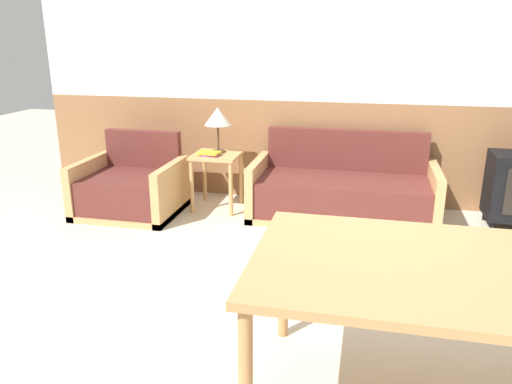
# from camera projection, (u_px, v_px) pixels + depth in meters

# --- Properties ---
(ground_plane) EXTENTS (16.00, 16.00, 0.00)m
(ground_plane) POSITION_uv_depth(u_px,v_px,m) (361.00, 347.00, 2.85)
(ground_plane) COLOR beige
(wall_back) EXTENTS (7.20, 0.06, 2.70)m
(wall_back) POSITION_uv_depth(u_px,v_px,m) (376.00, 73.00, 4.89)
(wall_back) COLOR #8E603D
(wall_back) RESTS_ON ground_plane
(couch) EXTENTS (1.75, 0.81, 0.80)m
(couch) POSITION_uv_depth(u_px,v_px,m) (343.00, 193.00, 4.81)
(couch) COLOR tan
(couch) RESTS_ON ground_plane
(armchair) EXTENTS (0.96, 0.81, 0.77)m
(armchair) POSITION_uv_depth(u_px,v_px,m) (131.00, 189.00, 4.95)
(armchair) COLOR tan
(armchair) RESTS_ON ground_plane
(side_table) EXTENTS (0.46, 0.46, 0.57)m
(side_table) POSITION_uv_depth(u_px,v_px,m) (217.00, 165.00, 5.01)
(side_table) COLOR tan
(side_table) RESTS_ON ground_plane
(table_lamp) EXTENTS (0.27, 0.27, 0.45)m
(table_lamp) POSITION_uv_depth(u_px,v_px,m) (218.00, 118.00, 4.95)
(table_lamp) COLOR #4C3823
(table_lamp) RESTS_ON side_table
(book_stack) EXTENTS (0.22, 0.18, 0.04)m
(book_stack) POSITION_uv_depth(u_px,v_px,m) (210.00, 154.00, 4.90)
(book_stack) COLOR #994C84
(book_stack) RESTS_ON side_table
(dining_table) EXTENTS (2.11, 1.03, 0.75)m
(dining_table) POSITION_uv_depth(u_px,v_px,m) (497.00, 283.00, 2.13)
(dining_table) COLOR #B27F4C
(dining_table) RESTS_ON ground_plane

